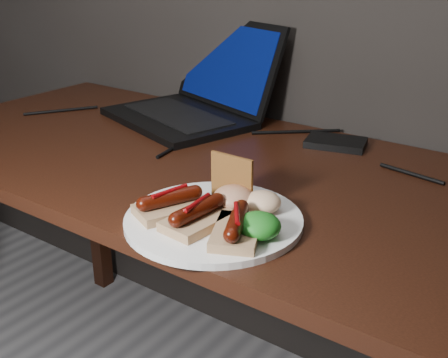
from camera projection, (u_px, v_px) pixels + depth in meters
desk at (180, 190)px, 1.28m from camera, size 1.40×0.70×0.75m
laptop at (196, 98)px, 1.49m from camera, size 0.46×0.44×0.25m
hard_drive at (336, 143)px, 1.29m from camera, size 0.15×0.12×0.02m
desk_cables at (214, 135)px, 1.36m from camera, size 1.07×0.41×0.01m
plate at (214, 220)px, 0.94m from camera, size 0.32×0.32×0.01m
bread_sausage_left at (170, 204)px, 0.94m from camera, size 0.11×0.13×0.04m
bread_sausage_center at (197, 216)px, 0.90m from camera, size 0.08×0.12×0.04m
bread_sausage_right at (237, 227)px, 0.86m from camera, size 0.11×0.13×0.04m
crispbread at (232, 178)px, 0.98m from camera, size 0.08×0.01×0.08m
salad_greens at (259, 226)px, 0.86m from camera, size 0.07×0.07×0.04m
salsa_mound at (234, 198)px, 0.96m from camera, size 0.07×0.07×0.04m
coleslaw_mound at (262, 202)px, 0.95m from camera, size 0.06×0.06×0.04m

